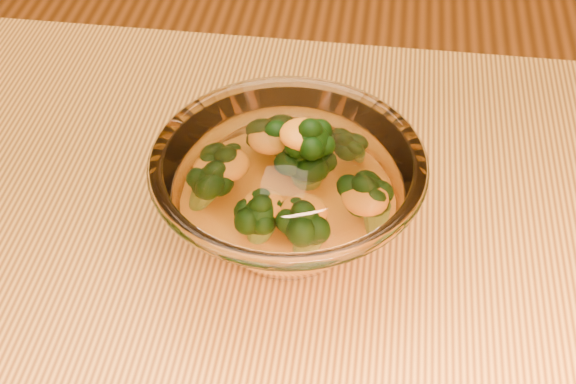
{
  "coord_description": "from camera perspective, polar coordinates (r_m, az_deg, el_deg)",
  "views": [
    {
      "loc": [
        -0.04,
        -0.29,
        1.21
      ],
      "look_at": [
        -0.1,
        0.12,
        0.8
      ],
      "focal_mm": 50.0,
      "sensor_mm": 36.0,
      "label": 1
    }
  ],
  "objects": [
    {
      "name": "glass_bowl",
      "position": [
        0.59,
        0.0,
        -0.3
      ],
      "size": [
        0.2,
        0.2,
        0.09
      ],
      "color": "white",
      "rests_on": "table"
    },
    {
      "name": "cheese_sauce",
      "position": [
        0.6,
        -0.0,
        -1.57
      ],
      "size": [
        0.12,
        0.12,
        0.03
      ],
      "primitive_type": "ellipsoid",
      "color": "orange",
      "rests_on": "glass_bowl"
    },
    {
      "name": "broccoli_heap",
      "position": [
        0.58,
        0.13,
        0.95
      ],
      "size": [
        0.14,
        0.12,
        0.07
      ],
      "color": "black",
      "rests_on": "cheese_sauce"
    }
  ]
}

